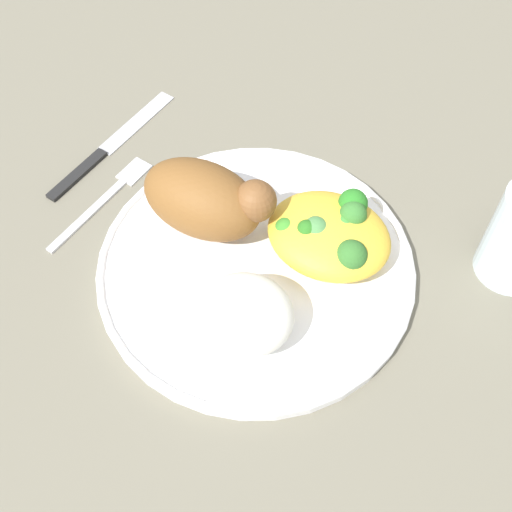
{
  "coord_description": "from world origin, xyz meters",
  "views": [
    {
      "loc": [
        0.15,
        -0.3,
        0.51
      ],
      "look_at": [
        0.0,
        0.0,
        0.02
      ],
      "focal_mm": 45.49,
      "sensor_mm": 36.0,
      "label": 1
    }
  ],
  "objects_px": {
    "roasted_chicken": "(207,199)",
    "fork": "(105,198)",
    "plate": "(256,266)",
    "mac_cheese_with_broccoli": "(330,234)",
    "rice_pile": "(246,314)",
    "knife": "(102,151)"
  },
  "relations": [
    {
      "from": "rice_pile",
      "to": "mac_cheese_with_broccoli",
      "type": "height_order",
      "value": "same"
    },
    {
      "from": "roasted_chicken",
      "to": "fork",
      "type": "height_order",
      "value": "roasted_chicken"
    },
    {
      "from": "rice_pile",
      "to": "mac_cheese_with_broccoli",
      "type": "xyz_separation_m",
      "value": [
        0.03,
        0.11,
        -0.0
      ]
    },
    {
      "from": "roasted_chicken",
      "to": "mac_cheese_with_broccoli",
      "type": "height_order",
      "value": "roasted_chicken"
    },
    {
      "from": "fork",
      "to": "knife",
      "type": "distance_m",
      "value": 0.06
    },
    {
      "from": "roasted_chicken",
      "to": "knife",
      "type": "bearing_deg",
      "value": 165.97
    },
    {
      "from": "mac_cheese_with_broccoli",
      "to": "fork",
      "type": "distance_m",
      "value": 0.23
    },
    {
      "from": "roasted_chicken",
      "to": "plate",
      "type": "bearing_deg",
      "value": -17.79
    },
    {
      "from": "roasted_chicken",
      "to": "knife",
      "type": "distance_m",
      "value": 0.17
    },
    {
      "from": "knife",
      "to": "plate",
      "type": "bearing_deg",
      "value": -15.11
    },
    {
      "from": "mac_cheese_with_broccoli",
      "to": "rice_pile",
      "type": "bearing_deg",
      "value": -104.48
    },
    {
      "from": "roasted_chicken",
      "to": "mac_cheese_with_broccoli",
      "type": "relative_size",
      "value": 1.11
    },
    {
      "from": "mac_cheese_with_broccoli",
      "to": "fork",
      "type": "xyz_separation_m",
      "value": [
        -0.23,
        -0.04,
        -0.03
      ]
    },
    {
      "from": "plate",
      "to": "mac_cheese_with_broccoli",
      "type": "distance_m",
      "value": 0.08
    },
    {
      "from": "rice_pile",
      "to": "fork",
      "type": "relative_size",
      "value": 0.58
    },
    {
      "from": "roasted_chicken",
      "to": "fork",
      "type": "distance_m",
      "value": 0.13
    },
    {
      "from": "plate",
      "to": "mac_cheese_with_broccoli",
      "type": "height_order",
      "value": "mac_cheese_with_broccoli"
    },
    {
      "from": "mac_cheese_with_broccoli",
      "to": "knife",
      "type": "xyz_separation_m",
      "value": [
        -0.27,
        0.01,
        -0.03
      ]
    },
    {
      "from": "rice_pile",
      "to": "mac_cheese_with_broccoli",
      "type": "bearing_deg",
      "value": 75.52
    },
    {
      "from": "rice_pile",
      "to": "knife",
      "type": "bearing_deg",
      "value": 152.93
    },
    {
      "from": "fork",
      "to": "knife",
      "type": "bearing_deg",
      "value": 127.57
    },
    {
      "from": "roasted_chicken",
      "to": "rice_pile",
      "type": "bearing_deg",
      "value": -44.54
    }
  ]
}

